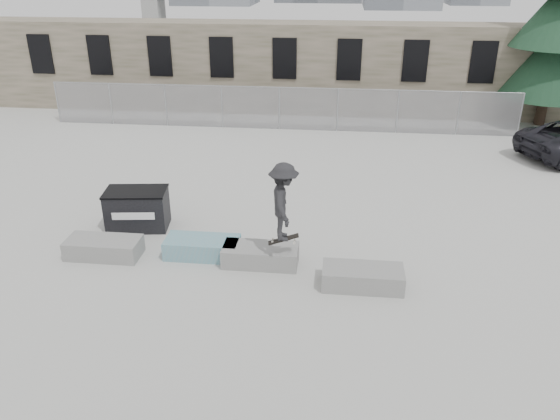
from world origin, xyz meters
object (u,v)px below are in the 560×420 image
object	(u,v)px
skateboarder	(284,202)
planter_center_right	(261,254)
planter_far_left	(104,247)
planter_offset	(363,277)
spruce_tree	(560,21)
planter_center_left	(202,247)
dumpster	(137,209)

from	to	relation	value
skateboarder	planter_center_right	bearing A→B (deg)	53.69
planter_far_left	skateboarder	xyz separation A→B (m)	(4.97, -0.28, 1.71)
planter_offset	skateboarder	size ratio (longest dim) A/B	0.92
spruce_tree	planter_center_right	bearing A→B (deg)	-128.22
planter_offset	spruce_tree	distance (m)	18.70
planter_center_left	skateboarder	bearing A→B (deg)	-14.48
planter_center_left	spruce_tree	bearing A→B (deg)	47.58
dumpster	skateboarder	size ratio (longest dim) A/B	0.90
planter_center_left	dumpster	world-z (taller)	dumpster
planter_center_left	spruce_tree	xyz separation A→B (m)	(13.37, 14.63, 4.57)
planter_center_left	skateboarder	world-z (taller)	skateboarder
planter_center_right	spruce_tree	size ratio (longest dim) A/B	0.17
planter_far_left	planter_center_left	size ratio (longest dim) A/B	1.00
skateboarder	planter_far_left	bearing A→B (deg)	77.81
planter_far_left	planter_offset	bearing A→B (deg)	-6.23
dumpster	planter_far_left	bearing A→B (deg)	-107.75
planter_center_left	planter_center_right	xyz separation A→B (m)	(1.65, -0.26, 0.00)
planter_far_left	planter_center_left	world-z (taller)	same
planter_center_left	skateboarder	xyz separation A→B (m)	(2.29, -0.59, 1.71)
planter_far_left	planter_center_right	world-z (taller)	same
spruce_tree	planter_center_left	bearing A→B (deg)	-132.42
planter_offset	skateboarder	bearing A→B (deg)	166.43
planter_center_right	planter_offset	distance (m)	2.80
planter_offset	planter_far_left	bearing A→B (deg)	173.77
planter_far_left	skateboarder	bearing A→B (deg)	-3.17
planter_far_left	planter_center_right	size ratio (longest dim) A/B	1.00
dumpster	spruce_tree	distance (m)	20.91
planter_center_right	dumpster	bearing A→B (deg)	156.06
planter_center_right	skateboarder	distance (m)	1.86
planter_center_left	planter_center_right	world-z (taller)	same
planter_center_right	planter_offset	xyz separation A→B (m)	(2.68, -0.82, 0.00)
spruce_tree	skateboarder	world-z (taller)	spruce_tree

